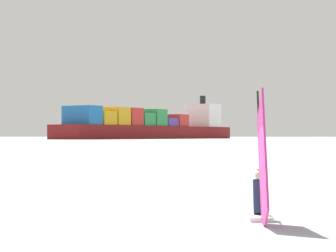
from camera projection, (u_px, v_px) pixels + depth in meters
ground_plane at (205, 221)px, 18.67m from camera, size 4000.00×4000.00×0.00m
windsurfer at (260, 185)px, 18.78m from camera, size 1.50×4.36×3.82m
cargo_ship at (151, 126)px, 440.82m from camera, size 134.89×131.71×30.03m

